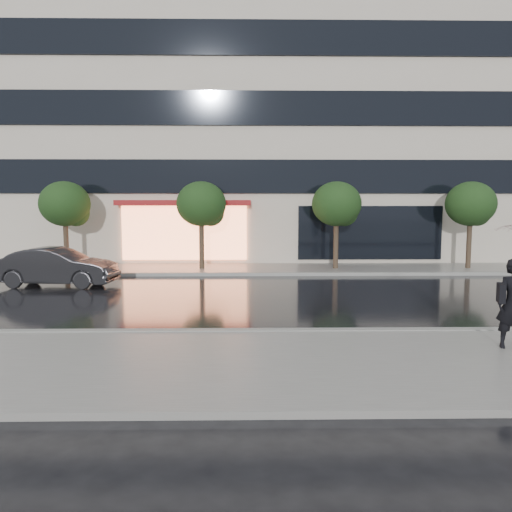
{
  "coord_description": "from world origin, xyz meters",
  "views": [
    {
      "loc": [
        -0.94,
        -12.17,
        3.0
      ],
      "look_at": [
        -0.69,
        3.09,
        1.4
      ],
      "focal_mm": 35.0,
      "sensor_mm": 36.0,
      "label": 1
    }
  ],
  "objects": [
    {
      "name": "parked_car",
      "position": [
        -7.92,
        6.0,
        0.71
      ],
      "size": [
        4.39,
        1.85,
        1.41
      ],
      "primitive_type": "imported",
      "rotation": [
        0.0,
        0.0,
        1.49
      ],
      "color": "#232326",
      "rests_on": "ground"
    },
    {
      "name": "ground",
      "position": [
        0.0,
        0.0,
        0.0
      ],
      "size": [
        120.0,
        120.0,
        0.0
      ],
      "primitive_type": "plane",
      "color": "black",
      "rests_on": "ground"
    },
    {
      "name": "office_building",
      "position": [
        -0.0,
        17.97,
        9.0
      ],
      "size": [
        30.0,
        12.76,
        18.0
      ],
      "color": "#BEB2A1",
      "rests_on": "ground"
    },
    {
      "name": "tree_far_east",
      "position": [
        9.06,
        10.03,
        2.92
      ],
      "size": [
        2.2,
        2.2,
        3.99
      ],
      "color": "#33261C",
      "rests_on": "ground"
    },
    {
      "name": "sidewalk_far",
      "position": [
        0.0,
        10.25,
        0.06
      ],
      "size": [
        60.0,
        3.5,
        0.12
      ],
      "primitive_type": "cube",
      "color": "slate",
      "rests_on": "ground"
    },
    {
      "name": "sidewalk_near",
      "position": [
        0.0,
        -3.25,
        0.06
      ],
      "size": [
        60.0,
        4.5,
        0.12
      ],
      "primitive_type": "cube",
      "color": "slate",
      "rests_on": "ground"
    },
    {
      "name": "curb_near",
      "position": [
        0.0,
        -1.0,
        0.07
      ],
      "size": [
        60.0,
        0.25,
        0.14
      ],
      "primitive_type": "cube",
      "color": "gray",
      "rests_on": "ground"
    },
    {
      "name": "tree_mid_east",
      "position": [
        3.06,
        10.03,
        2.92
      ],
      "size": [
        2.2,
        2.2,
        3.99
      ],
      "color": "#33261C",
      "rests_on": "ground"
    },
    {
      "name": "curb_far",
      "position": [
        0.0,
        8.5,
        0.07
      ],
      "size": [
        60.0,
        0.25,
        0.14
      ],
      "primitive_type": "cube",
      "color": "gray",
      "rests_on": "ground"
    },
    {
      "name": "tree_mid_west",
      "position": [
        -2.94,
        10.03,
        2.92
      ],
      "size": [
        2.2,
        2.2,
        3.99
      ],
      "color": "#33261C",
      "rests_on": "ground"
    },
    {
      "name": "tree_far_west",
      "position": [
        -8.94,
        10.03,
        2.92
      ],
      "size": [
        2.2,
        2.2,
        3.99
      ],
      "color": "#33261C",
      "rests_on": "ground"
    }
  ]
}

